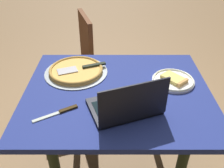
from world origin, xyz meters
The scene contains 6 objects.
dining_table centered at (0.00, 0.00, 0.66)m, with size 1.01×0.83×0.77m.
laptop centered at (0.04, -0.18, 0.81)m, with size 0.39×0.33×0.21m.
pizza_plate centered at (0.32, 0.08, 0.78)m, with size 0.24×0.24×0.04m.
pizza_tray centered at (-0.25, 0.18, 0.78)m, with size 0.38×0.38×0.03m.
table_knife centered at (-0.28, -0.19, 0.77)m, with size 0.20×0.13×0.01m.
chair_near centered at (-0.35, 0.78, 0.51)m, with size 0.52×0.52×0.91m.
Camera 1 is at (-0.03, -1.08, 1.55)m, focal length 39.10 mm.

